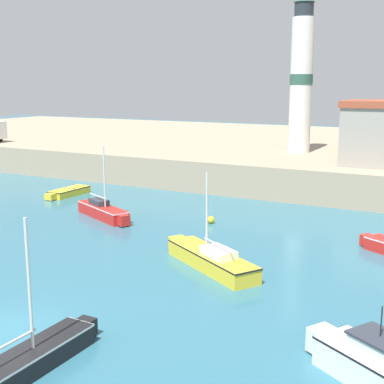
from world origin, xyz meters
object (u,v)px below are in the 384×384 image
at_px(motorboat_white_2, 379,367).
at_px(dinghy_yellow_4, 68,192).
at_px(lighthouse, 301,77).
at_px(sailboat_black_0, 27,361).
at_px(sailboat_red_1, 103,211).
at_px(sailboat_yellow_6, 210,258).
at_px(mooring_buoy, 211,220).

height_order(motorboat_white_2, dinghy_yellow_4, motorboat_white_2).
relative_size(dinghy_yellow_4, lighthouse, 0.32).
distance_m(sailboat_black_0, lighthouse, 37.22).
distance_m(sailboat_black_0, dinghy_yellow_4, 26.52).
xyz_separation_m(sailboat_black_0, lighthouse, (-2.75, 36.06, 8.78)).
distance_m(sailboat_red_1, lighthouse, 22.58).
relative_size(motorboat_white_2, sailboat_yellow_6, 0.77).
height_order(motorboat_white_2, sailboat_yellow_6, sailboat_yellow_6).
distance_m(motorboat_white_2, sailboat_yellow_6, 11.11).
height_order(sailboat_red_1, sailboat_yellow_6, sailboat_red_1).
bearing_deg(lighthouse, sailboat_black_0, -85.64).
bearing_deg(sailboat_red_1, motorboat_white_2, -32.53).
distance_m(sailboat_red_1, sailboat_yellow_6, 11.69).
height_order(sailboat_yellow_6, mooring_buoy, sailboat_yellow_6).
bearing_deg(mooring_buoy, dinghy_yellow_4, 170.15).
bearing_deg(dinghy_yellow_4, sailboat_black_0, -51.68).
bearing_deg(sailboat_yellow_6, mooring_buoy, 115.93).
bearing_deg(sailboat_red_1, dinghy_yellow_4, 147.00).
xyz_separation_m(sailboat_black_0, sailboat_red_1, (-9.68, 16.41, 0.08)).
height_order(sailboat_red_1, motorboat_white_2, sailboat_red_1).
bearing_deg(motorboat_white_2, lighthouse, 110.97).
xyz_separation_m(dinghy_yellow_4, lighthouse, (13.69, 15.26, 8.87)).
bearing_deg(motorboat_white_2, dinghy_yellow_4, 147.35).
relative_size(dinghy_yellow_4, mooring_buoy, 9.35).
xyz_separation_m(sailboat_yellow_6, mooring_buoy, (-3.60, 7.40, -0.23)).
bearing_deg(sailboat_red_1, mooring_buoy, 16.68).
distance_m(sailboat_black_0, mooring_buoy, 18.67).
height_order(sailboat_black_0, sailboat_yellow_6, sailboat_black_0).
xyz_separation_m(sailboat_red_1, motorboat_white_2, (19.14, -12.21, 0.12)).
distance_m(motorboat_white_2, mooring_buoy, 18.85).
relative_size(sailboat_black_0, sailboat_yellow_6, 0.92).
distance_m(mooring_buoy, lighthouse, 19.76).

